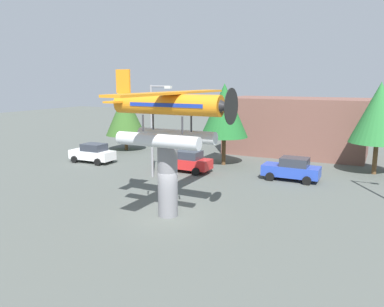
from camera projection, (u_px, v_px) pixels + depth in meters
The scene contains 11 objects.
ground_plane at pixel (168, 215), 21.61m from camera, with size 140.00×140.00×0.00m, color #515651.
display_pedestal at pixel (168, 181), 21.23m from camera, with size 1.10×1.10×4.02m, color slate.
floatplane_monument at pixel (169, 114), 20.49m from camera, with size 6.93×10.41×4.00m.
car_near_white at pixel (93, 153), 35.43m from camera, with size 4.20×2.02×1.76m.
car_mid_red at pixel (187, 161), 31.85m from camera, with size 4.20×2.02×1.76m.
car_far_blue at pixel (292, 169), 29.08m from camera, with size 4.20×2.02×1.76m.
streetlight_primary at pixel (154, 124), 29.47m from camera, with size 1.84×0.28×7.09m.
storefront_building at pixel (296, 126), 39.39m from camera, with size 13.55×7.02×5.69m, color brown.
tree_west at pixel (125, 113), 41.20m from camera, with size 4.20×4.20×6.33m.
tree_east at pixel (224, 111), 33.74m from camera, with size 4.19×4.19×7.19m.
tree_center_back at pixel (379, 113), 30.26m from camera, with size 4.31×4.31×7.34m.
Camera 1 is at (10.37, -17.84, 7.41)m, focal length 36.20 mm.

